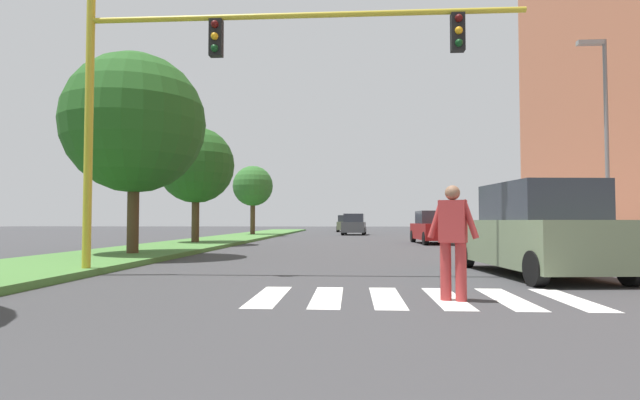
# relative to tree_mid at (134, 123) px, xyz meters

# --- Properties ---
(ground_plane) EXTENTS (140.00, 140.00, 0.00)m
(ground_plane) POSITION_rel_tree_mid_xyz_m (7.87, 13.39, -4.27)
(ground_plane) COLOR #38383A
(crosswalk) EXTENTS (4.95, 2.20, 0.01)m
(crosswalk) POSITION_rel_tree_mid_xyz_m (7.87, -7.68, -4.26)
(crosswalk) COLOR silver
(crosswalk) RESTS_ON ground_plane
(median_strip) EXTENTS (3.91, 64.00, 0.15)m
(median_strip) POSITION_rel_tree_mid_xyz_m (-0.46, 11.39, -4.19)
(median_strip) COLOR #477A38
(median_strip) RESTS_ON ground_plane
(tree_mid) EXTENTS (4.45, 4.45, 6.35)m
(tree_mid) POSITION_rel_tree_mid_xyz_m (0.00, 0.00, 0.00)
(tree_mid) COLOR #4C3823
(tree_mid) RESTS_ON median_strip
(tree_far) EXTENTS (3.65, 3.65, 5.51)m
(tree_far) POSITION_rel_tree_mid_xyz_m (-0.56, 8.06, -0.45)
(tree_far) COLOR #4C3823
(tree_far) RESTS_ON median_strip
(tree_distant) EXTENTS (3.04, 3.04, 5.17)m
(tree_distant) POSITION_rel_tree_mid_xyz_m (-0.57, 21.97, -0.50)
(tree_distant) COLOR #4C3823
(tree_distant) RESTS_ON median_strip
(sidewalk_right) EXTENTS (3.00, 64.00, 0.15)m
(sidewalk_right) POSITION_rel_tree_mid_xyz_m (16.45, 11.39, -4.19)
(sidewalk_right) COLOR #9E9991
(sidewalk_right) RESTS_ON ground_plane
(traffic_light_gantry) EXTENTS (9.41, 0.30, 6.00)m
(traffic_light_gantry) POSITION_rel_tree_mid_xyz_m (3.99, -4.94, 0.11)
(traffic_light_gantry) COLOR gold
(traffic_light_gantry) RESTS_ON median_strip
(street_lamp_right) EXTENTS (1.02, 0.24, 7.50)m
(street_lamp_right) POSITION_rel_tree_mid_xyz_m (15.86, 2.88, 0.33)
(street_lamp_right) COLOR slate
(street_lamp_right) RESTS_ON sidewalk_right
(pedestrian_performer) EXTENTS (0.72, 0.37, 1.69)m
(pedestrian_performer) POSITION_rel_tree_mid_xyz_m (8.38, -7.93, -3.33)
(pedestrian_performer) COLOR #B23333
(pedestrian_performer) RESTS_ON ground_plane
(suv_crossing) EXTENTS (2.40, 4.77, 1.97)m
(suv_crossing) POSITION_rel_tree_mid_xyz_m (10.83, -4.39, -3.33)
(suv_crossing) COLOR gray
(suv_crossing) RESTS_ON ground_plane
(sedan_midblock) EXTENTS (1.99, 4.42, 1.67)m
(sedan_midblock) POSITION_rel_tree_mid_xyz_m (11.09, 10.45, -3.49)
(sedan_midblock) COLOR maroon
(sedan_midblock) RESTS_ON ground_plane
(sedan_distant) EXTENTS (2.10, 4.37, 1.73)m
(sedan_distant) POSITION_rel_tree_mid_xyz_m (7.09, 25.88, -3.47)
(sedan_distant) COLOR #474C51
(sedan_distant) RESTS_ON ground_plane
(sedan_far_horizon) EXTENTS (1.79, 4.10, 1.73)m
(sedan_far_horizon) POSITION_rel_tree_mid_xyz_m (6.23, 37.05, -3.47)
(sedan_far_horizon) COLOR gray
(sedan_far_horizon) RESTS_ON ground_plane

